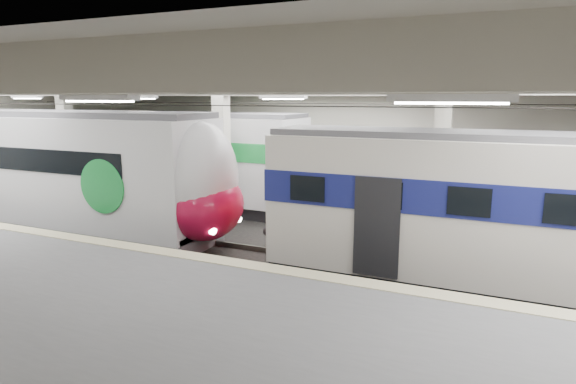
% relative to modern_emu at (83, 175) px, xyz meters
% --- Properties ---
extents(station_hall, '(36.00, 24.00, 5.75)m').
position_rel_modern_emu_xyz_m(station_hall, '(6.99, -1.74, 1.05)').
color(station_hall, black).
rests_on(station_hall, ground).
extents(modern_emu, '(13.84, 2.86, 4.46)m').
position_rel_modern_emu_xyz_m(modern_emu, '(0.00, 0.00, 0.00)').
color(modern_emu, silver).
rests_on(modern_emu, ground).
extents(older_rer, '(12.37, 2.73, 4.13)m').
position_rel_modern_emu_xyz_m(older_rer, '(14.05, 0.00, -0.03)').
color(older_rer, beige).
rests_on(older_rer, ground).
extents(far_train, '(13.44, 3.32, 4.28)m').
position_rel_modern_emu_xyz_m(far_train, '(-0.46, 5.50, 0.02)').
color(far_train, silver).
rests_on(far_train, ground).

